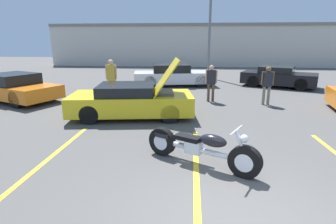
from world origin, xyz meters
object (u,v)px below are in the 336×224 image
Objects in this scene: parked_car_mid_right_row at (278,77)px; parked_car_mid_left_row at (174,75)px; spectator_midground at (111,76)px; light_pole at (211,20)px; motorcycle at (200,148)px; parked_car_left_row at (15,88)px; show_car_hood_open at (132,100)px; spectator_by_show_car at (267,83)px; spectator_near_motorcycle at (211,80)px.

parked_car_mid_right_row is 0.90× the size of parked_car_mid_left_row.
parked_car_mid_right_row is 2.46× the size of spectator_midground.
light_pole is 14.82m from motorcycle.
parked_car_left_row reaches higher than parked_car_mid_right_row.
parked_car_left_row is (-13.07, -4.99, 0.00)m from parked_car_mid_right_row.
spectator_midground reaches higher than parked_car_mid_left_row.
show_car_hood_open is 2.78× the size of spectator_by_show_car.
light_pole reaches higher than show_car_hood_open.
parked_car_mid_left_row is 6.27m from spectator_by_show_car.
parked_car_mid_right_row is at bearing -8.21° from parked_car_mid_left_row.
spectator_near_motorcycle is at bearing 0.67° from spectator_midground.
parked_car_left_row is at bearing -134.37° from parked_car_mid_right_row.
show_car_hood_open is 10.10m from parked_car_mid_right_row.
parked_car_mid_right_row is (7.21, 7.08, -0.00)m from show_car_hood_open.
show_car_hood_open is 6.96m from parked_car_mid_left_row.
parked_car_mid_right_row is at bearing 93.39° from motorcycle.
parked_car_left_row reaches higher than motorcycle.
parked_car_left_row is at bearing -137.07° from light_pole.
show_car_hood_open is (-3.36, -10.68, -3.49)m from light_pole.
spectator_by_show_car is (2.30, -0.41, -0.01)m from spectator_near_motorcycle.
show_car_hood_open is at bearing 150.24° from motorcycle.
light_pole is 9.86m from spectator_midground.
motorcycle is at bearing -94.22° from light_pole.
parked_car_left_row is at bearing 152.62° from show_car_hood_open.
show_car_hood_open is 6.23m from parked_car_left_row.
spectator_midground is at bearing -130.98° from parked_car_mid_left_row.
parked_car_left_row is at bearing 172.87° from motorcycle.
light_pole is 11.73m from show_car_hood_open.
parked_car_left_row is (-8.17, 5.74, 0.18)m from motorcycle.
spectator_by_show_car is at bearing -77.23° from light_pole.
spectator_near_motorcycle reaches higher than motorcycle.
motorcycle is 0.52× the size of parked_car_left_row.
parked_car_mid_right_row is at bearing 45.79° from spectator_near_motorcycle.
light_pole is at bearing 87.08° from spectator_near_motorcycle.
parked_car_left_row is at bearing -175.99° from spectator_near_motorcycle.
light_pole is 1.64× the size of parked_car_mid_right_row.
motorcycle is 1.49× the size of spectator_near_motorcycle.
light_pole is 9.14m from spectator_by_show_car.
spectator_by_show_car is at bearing -87.41° from parked_car_mid_right_row.
light_pole is 1.48× the size of parked_car_mid_left_row.
light_pole is 3.06× the size of motorcycle.
show_car_hood_open is at bearing -108.19° from parked_car_mid_left_row.
parked_car_left_row is (-5.87, 2.09, -0.00)m from show_car_hood_open.
parked_car_left_row is 11.13m from spectator_by_show_car.
show_car_hood_open is at bearing -107.47° from light_pole.
spectator_midground is (-1.55, 2.66, 0.52)m from show_car_hood_open.
parked_car_mid_left_row is at bearing 74.07° from show_car_hood_open.
parked_car_mid_left_row is (-2.37, -3.79, -3.46)m from light_pole.
spectator_near_motorcycle is at bearing -109.47° from parked_car_mid_right_row.
parked_car_mid_right_row reaches higher than motorcycle.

